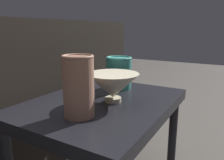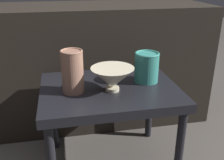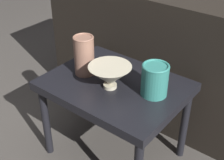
{
  "view_description": "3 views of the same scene",
  "coord_description": "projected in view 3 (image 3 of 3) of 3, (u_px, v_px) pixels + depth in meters",
  "views": [
    {
      "loc": [
        -0.64,
        -0.42,
        0.68
      ],
      "look_at": [
        0.01,
        -0.03,
        0.51
      ],
      "focal_mm": 35.0,
      "sensor_mm": 36.0,
      "label": 1
    },
    {
      "loc": [
        -0.2,
        -1.05,
        0.91
      ],
      "look_at": [
        -0.0,
        -0.06,
        0.49
      ],
      "focal_mm": 42.0,
      "sensor_mm": 36.0,
      "label": 2
    },
    {
      "loc": [
        0.71,
        -0.92,
        1.18
      ],
      "look_at": [
        0.04,
        -0.07,
        0.49
      ],
      "focal_mm": 50.0,
      "sensor_mm": 36.0,
      "label": 3
    }
  ],
  "objects": [
    {
      "name": "ground_plane",
      "position": [
        115.0,
        152.0,
        1.61
      ],
      "size": [
        8.0,
        8.0,
        0.0
      ],
      "primitive_type": "plane",
      "color": "#4C4742"
    },
    {
      "name": "table",
      "position": [
        115.0,
        92.0,
        1.41
      ],
      "size": [
        0.61,
        0.47,
        0.43
      ],
      "color": "black",
      "rests_on": "ground_plane"
    },
    {
      "name": "couch_backdrop",
      "position": [
        172.0,
        53.0,
        1.76
      ],
      "size": [
        1.39,
        0.5,
        0.72
      ],
      "color": "black",
      "rests_on": "ground_plane"
    },
    {
      "name": "bowl",
      "position": [
        110.0,
        76.0,
        1.32
      ],
      "size": [
        0.18,
        0.18,
        0.1
      ],
      "color": "beige",
      "rests_on": "table"
    },
    {
      "name": "vase_textured_left",
      "position": [
        84.0,
        55.0,
        1.4
      ],
      "size": [
        0.09,
        0.09,
        0.18
      ],
      "color": "#996B56",
      "rests_on": "table"
    },
    {
      "name": "vase_colorful_right",
      "position": [
        155.0,
        79.0,
        1.27
      ],
      "size": [
        0.11,
        0.11,
        0.14
      ],
      "color": "teal",
      "rests_on": "table"
    }
  ]
}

